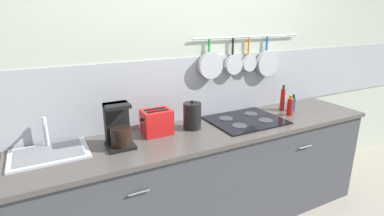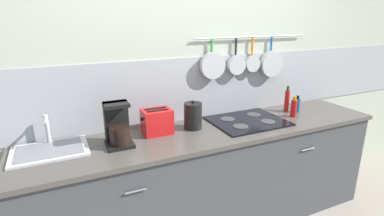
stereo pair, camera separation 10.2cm
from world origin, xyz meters
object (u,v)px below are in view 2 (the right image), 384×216
Objects in this scene: bottle_cooking_wine at (287,100)px; bottle_olive_oil at (297,105)px; bottle_vinegar at (294,108)px; coffee_maker at (118,128)px; kettle at (193,116)px; toaster at (157,121)px.

bottle_olive_oil is (0.06, -0.07, -0.04)m from bottle_cooking_wine.
coffee_maker is at bearing 177.97° from bottle_vinegar.
kettle reaches higher than bottle_olive_oil.
toaster reaches higher than bottle_vinegar.
kettle is 1.06m from bottle_olive_oil.
kettle is 1.24× the size of bottle_vinegar.
bottle_vinegar is at bearing -2.03° from coffee_maker.
bottle_cooking_wine is at bearing 133.01° from bottle_olive_oil.
coffee_maker reaches higher than bottle_cooking_wine.
toaster is 1.29m from bottle_cooking_wine.
toaster is at bearing 173.39° from bottle_vinegar.
bottle_vinegar is 1.20× the size of bottle_olive_oil.
toaster is (0.31, 0.09, -0.03)m from coffee_maker.
kettle is at bearing 178.30° from bottle_olive_oil.
kettle is 1.49× the size of bottle_olive_oil.
kettle is at bearing 172.53° from bottle_vinegar.
bottle_vinegar is at bearing -7.47° from kettle.
toaster is at bearing 176.12° from kettle.
coffee_maker is 1.96× the size of bottle_olive_oil.
bottle_cooking_wine reaches higher than kettle.
kettle is (0.30, -0.02, 0.01)m from toaster.
bottle_vinegar is 0.15m from bottle_olive_oil.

